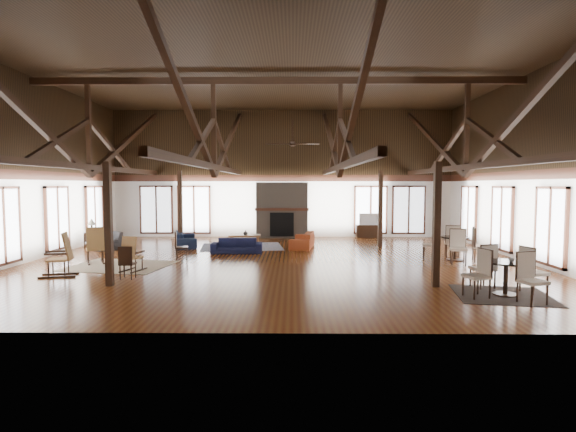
{
  "coord_description": "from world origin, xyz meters",
  "views": [
    {
      "loc": [
        0.51,
        -14.37,
        2.49
      ],
      "look_at": [
        0.34,
        1.0,
        1.42
      ],
      "focal_mm": 28.0,
      "sensor_mm": 36.0,
      "label": 1
    }
  ],
  "objects_px": {
    "cafe_table_near": "(506,272)",
    "tv_console": "(369,231)",
    "coffee_table": "(245,236)",
    "sofa_orange": "(302,240)",
    "armchair": "(105,241)",
    "cafe_table_far": "(455,244)",
    "sofa_navy_front": "(237,246)",
    "sofa_navy_left": "(186,239)"
  },
  "relations": [
    {
      "from": "cafe_table_near",
      "to": "tv_console",
      "type": "xyz_separation_m",
      "value": [
        -1.2,
        11.09,
        -0.23
      ]
    },
    {
      "from": "coffee_table",
      "to": "tv_console",
      "type": "distance_m",
      "value": 6.39
    },
    {
      "from": "sofa_orange",
      "to": "armchair",
      "type": "relative_size",
      "value": 2.02
    },
    {
      "from": "cafe_table_near",
      "to": "cafe_table_far",
      "type": "xyz_separation_m",
      "value": [
        0.54,
        4.68,
        0.01
      ]
    },
    {
      "from": "sofa_navy_front",
      "to": "cafe_table_near",
      "type": "xyz_separation_m",
      "value": [
        6.85,
        -6.18,
        0.26
      ]
    },
    {
      "from": "tv_console",
      "to": "sofa_orange",
      "type": "bearing_deg",
      "value": -133.57
    },
    {
      "from": "armchair",
      "to": "cafe_table_far",
      "type": "distance_m",
      "value": 12.79
    },
    {
      "from": "cafe_table_far",
      "to": "armchair",
      "type": "bearing_deg",
      "value": 169.45
    },
    {
      "from": "sofa_navy_front",
      "to": "tv_console",
      "type": "height_order",
      "value": "tv_console"
    },
    {
      "from": "armchair",
      "to": "tv_console",
      "type": "height_order",
      "value": "armchair"
    },
    {
      "from": "sofa_navy_front",
      "to": "coffee_table",
      "type": "bearing_deg",
      "value": 84.83
    },
    {
      "from": "tv_console",
      "to": "cafe_table_far",
      "type": "bearing_deg",
      "value": -74.79
    },
    {
      "from": "sofa_navy_front",
      "to": "sofa_navy_left",
      "type": "bearing_deg",
      "value": 140.48
    },
    {
      "from": "sofa_navy_front",
      "to": "sofa_navy_left",
      "type": "relative_size",
      "value": 0.91
    },
    {
      "from": "sofa_navy_front",
      "to": "cafe_table_far",
      "type": "relative_size",
      "value": 0.86
    },
    {
      "from": "sofa_orange",
      "to": "armchair",
      "type": "distance_m",
      "value": 7.63
    },
    {
      "from": "cafe_table_far",
      "to": "tv_console",
      "type": "xyz_separation_m",
      "value": [
        -1.74,
        6.41,
        -0.25
      ]
    },
    {
      "from": "armchair",
      "to": "sofa_navy_left",
      "type": "bearing_deg",
      "value": -35.0
    },
    {
      "from": "sofa_navy_front",
      "to": "tv_console",
      "type": "distance_m",
      "value": 7.48
    },
    {
      "from": "coffee_table",
      "to": "cafe_table_near",
      "type": "bearing_deg",
      "value": -50.82
    },
    {
      "from": "sofa_navy_left",
      "to": "cafe_table_far",
      "type": "bearing_deg",
      "value": -123.76
    },
    {
      "from": "sofa_orange",
      "to": "coffee_table",
      "type": "xyz_separation_m",
      "value": [
        -2.31,
        0.22,
        0.12
      ]
    },
    {
      "from": "sofa_orange",
      "to": "coffee_table",
      "type": "relative_size",
      "value": 1.63
    },
    {
      "from": "cafe_table_near",
      "to": "tv_console",
      "type": "distance_m",
      "value": 11.16
    },
    {
      "from": "sofa_orange",
      "to": "tv_console",
      "type": "bearing_deg",
      "value": 144.57
    },
    {
      "from": "sofa_orange",
      "to": "cafe_table_far",
      "type": "bearing_deg",
      "value": 66.86
    },
    {
      "from": "cafe_table_far",
      "to": "tv_console",
      "type": "distance_m",
      "value": 6.65
    },
    {
      "from": "coffee_table",
      "to": "armchair",
      "type": "xyz_separation_m",
      "value": [
        -5.29,
        -0.9,
        -0.09
      ]
    },
    {
      "from": "armchair",
      "to": "cafe_table_far",
      "type": "relative_size",
      "value": 0.48
    },
    {
      "from": "sofa_navy_left",
      "to": "sofa_orange",
      "type": "bearing_deg",
      "value": -108.19
    },
    {
      "from": "armchair",
      "to": "cafe_table_near",
      "type": "distance_m",
      "value": 13.93
    },
    {
      "from": "sofa_orange",
      "to": "coffee_table",
      "type": "bearing_deg",
      "value": -87.29
    },
    {
      "from": "coffee_table",
      "to": "tv_console",
      "type": "xyz_separation_m",
      "value": [
        5.54,
        3.17,
        -0.12
      ]
    },
    {
      "from": "sofa_orange",
      "to": "tv_console",
      "type": "xyz_separation_m",
      "value": [
        3.23,
        3.39,
        -0.0
      ]
    },
    {
      "from": "sofa_navy_left",
      "to": "coffee_table",
      "type": "bearing_deg",
      "value": -105.98
    },
    {
      "from": "cafe_table_far",
      "to": "coffee_table",
      "type": "bearing_deg",
      "value": 156.02
    },
    {
      "from": "sofa_navy_left",
      "to": "cafe_table_near",
      "type": "distance_m",
      "value": 12.11
    },
    {
      "from": "sofa_navy_front",
      "to": "tv_console",
      "type": "relative_size",
      "value": 1.53
    },
    {
      "from": "sofa_orange",
      "to": "cafe_table_near",
      "type": "xyz_separation_m",
      "value": [
        4.43,
        -7.7,
        0.23
      ]
    },
    {
      "from": "sofa_navy_front",
      "to": "sofa_orange",
      "type": "xyz_separation_m",
      "value": [
        2.42,
        1.52,
        0.03
      ]
    },
    {
      "from": "sofa_navy_front",
      "to": "tv_console",
      "type": "xyz_separation_m",
      "value": [
        5.65,
        4.91,
        0.03
      ]
    },
    {
      "from": "cafe_table_near",
      "to": "cafe_table_far",
      "type": "height_order",
      "value": "cafe_table_far"
    }
  ]
}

